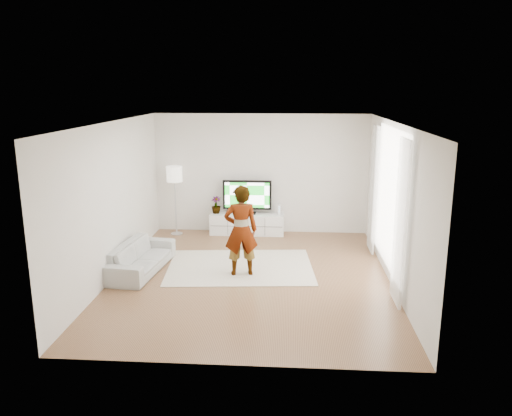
# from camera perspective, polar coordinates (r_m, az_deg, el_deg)

# --- Properties ---
(floor) EXTENTS (6.00, 6.00, 0.00)m
(floor) POSITION_cam_1_polar(r_m,az_deg,el_deg) (9.24, -0.58, -7.87)
(floor) COLOR olive
(floor) RESTS_ON ground
(ceiling) EXTENTS (6.00, 6.00, 0.00)m
(ceiling) POSITION_cam_1_polar(r_m,az_deg,el_deg) (8.61, -0.62, 9.73)
(ceiling) COLOR white
(ceiling) RESTS_ON wall_back
(wall_left) EXTENTS (0.02, 6.00, 2.80)m
(wall_left) POSITION_cam_1_polar(r_m,az_deg,el_deg) (9.35, -16.05, 0.83)
(wall_left) COLOR silver
(wall_left) RESTS_ON floor
(wall_right) EXTENTS (0.02, 6.00, 2.80)m
(wall_right) POSITION_cam_1_polar(r_m,az_deg,el_deg) (8.98, 15.52, 0.35)
(wall_right) COLOR silver
(wall_right) RESTS_ON floor
(wall_back) EXTENTS (5.00, 0.02, 2.80)m
(wall_back) POSITION_cam_1_polar(r_m,az_deg,el_deg) (11.76, 0.56, 3.92)
(wall_back) COLOR silver
(wall_back) RESTS_ON floor
(wall_front) EXTENTS (5.00, 0.02, 2.80)m
(wall_front) POSITION_cam_1_polar(r_m,az_deg,el_deg) (5.95, -2.89, -5.90)
(wall_front) COLOR silver
(wall_front) RESTS_ON floor
(window) EXTENTS (0.01, 2.60, 2.50)m
(window) POSITION_cam_1_polar(r_m,az_deg,el_deg) (9.25, 15.06, 1.08)
(window) COLOR white
(window) RESTS_ON wall_right
(curtain_near) EXTENTS (0.04, 0.70, 2.60)m
(curtain_near) POSITION_cam_1_polar(r_m,az_deg,el_deg) (8.02, 16.17, -1.63)
(curtain_near) COLOR white
(curtain_near) RESTS_ON floor
(curtain_far) EXTENTS (0.04, 0.70, 2.60)m
(curtain_far) POSITION_cam_1_polar(r_m,az_deg,el_deg) (10.51, 13.28, 2.10)
(curtain_far) COLOR white
(curtain_far) RESTS_ON floor
(media_console) EXTENTS (1.73, 0.49, 0.49)m
(media_console) POSITION_cam_1_polar(r_m,az_deg,el_deg) (11.80, -1.02, -1.80)
(media_console) COLOR white
(media_console) RESTS_ON floor
(television) EXTENTS (1.14, 0.22, 0.79)m
(television) POSITION_cam_1_polar(r_m,az_deg,el_deg) (11.67, -1.02, 1.42)
(television) COLOR black
(television) RESTS_ON media_console
(game_console) EXTENTS (0.06, 0.18, 0.24)m
(game_console) POSITION_cam_1_polar(r_m,az_deg,el_deg) (11.67, 2.68, -0.14)
(game_console) COLOR white
(game_console) RESTS_ON media_console
(potted_plant) EXTENTS (0.23, 0.23, 0.40)m
(potted_plant) POSITION_cam_1_polar(r_m,az_deg,el_deg) (11.78, -4.60, 0.35)
(potted_plant) COLOR #3F7238
(potted_plant) RESTS_ON media_console
(rug) EXTENTS (2.92, 2.22, 0.01)m
(rug) POSITION_cam_1_polar(r_m,az_deg,el_deg) (9.72, -1.81, -6.72)
(rug) COLOR beige
(rug) RESTS_ON floor
(player) EXTENTS (0.68, 0.51, 1.68)m
(player) POSITION_cam_1_polar(r_m,az_deg,el_deg) (9.08, -1.73, -2.58)
(player) COLOR #334772
(player) RESTS_ON rug
(sofa) EXTENTS (0.92, 1.93, 0.54)m
(sofa) POSITION_cam_1_polar(r_m,az_deg,el_deg) (9.68, -13.03, -5.49)
(sofa) COLOR #AFAFAA
(sofa) RESTS_ON floor
(floor_lamp) EXTENTS (0.36, 0.36, 1.62)m
(floor_lamp) POSITION_cam_1_polar(r_m,az_deg,el_deg) (11.66, -9.30, 3.50)
(floor_lamp) COLOR silver
(floor_lamp) RESTS_ON floor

